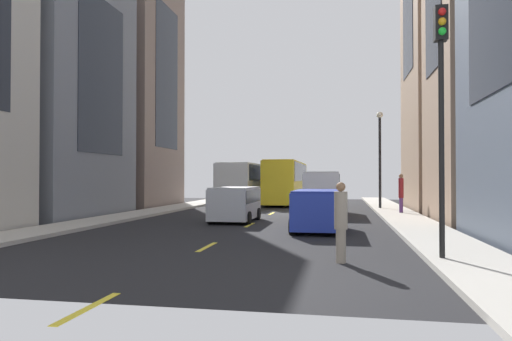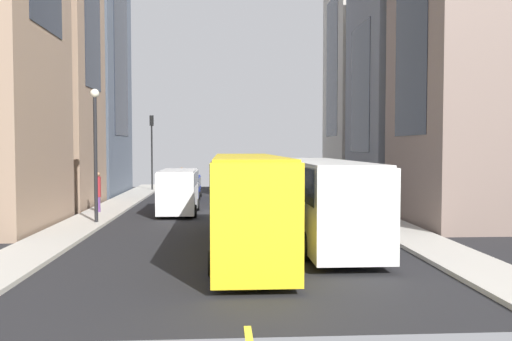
{
  "view_description": "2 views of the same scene",
  "coord_description": "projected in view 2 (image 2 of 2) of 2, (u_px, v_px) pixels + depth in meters",
  "views": [
    {
      "loc": [
        4.21,
        -28.18,
        2.21
      ],
      "look_at": [
        -1.68,
        3.75,
        2.74
      ],
      "focal_mm": 32.27,
      "sensor_mm": 36.0,
      "label": 1
    },
    {
      "loc": [
        0.52,
        31.36,
        3.93
      ],
      "look_at": [
        -1.26,
        2.88,
        2.64
      ],
      "focal_mm": 37.06,
      "sensor_mm": 36.0,
      "label": 2
    }
  ],
  "objects": [
    {
      "name": "sidewalk_west",
      "position": [
        357.0,
        210.0,
        31.94
      ],
      "size": [
        2.32,
        44.0,
        0.15
      ],
      "primitive_type": "cube",
      "color": "#B2ADA3",
      "rests_on": "ground"
    },
    {
      "name": "building_west_2",
      "position": [
        473.0,
        27.0,
        26.62
      ],
      "size": [
        6.49,
        8.09,
        19.95
      ],
      "color": "#7A665B",
      "rests_on": "ground"
    },
    {
      "name": "city_bus_white",
      "position": [
        322.0,
        193.0,
        21.83
      ],
      "size": [
        2.81,
        11.87,
        3.35
      ],
      "color": "silver",
      "rests_on": "ground"
    },
    {
      "name": "car_silver_0",
      "position": [
        246.0,
        188.0,
        36.94
      ],
      "size": [
        2.08,
        4.08,
        1.75
      ],
      "color": "#B7BABF",
      "rests_on": "ground"
    },
    {
      "name": "traffic_light_near_corner",
      "position": [
        152.0,
        139.0,
        46.43
      ],
      "size": [
        0.32,
        0.44,
        6.53
      ],
      "color": "black",
      "rests_on": "ground"
    },
    {
      "name": "pedestrian_crossing_mid",
      "position": [
        182.0,
        178.0,
        47.11
      ],
      "size": [
        0.34,
        0.34,
        2.1
      ],
      "rotation": [
        0.0,
        0.0,
        2.82
      ],
      "color": "gray",
      "rests_on": "ground"
    },
    {
      "name": "streetcar_yellow",
      "position": [
        247.0,
        194.0,
        19.99
      ],
      "size": [
        2.7,
        12.73,
        3.59
      ],
      "color": "yellow",
      "rests_on": "ground"
    },
    {
      "name": "pedestrian_crossing_near",
      "position": [
        98.0,
        190.0,
        30.59
      ],
      "size": [
        0.29,
        0.29,
        2.31
      ],
      "rotation": [
        0.0,
        0.0,
        4.65
      ],
      "color": "#593372",
      "rests_on": "ground"
    },
    {
      "name": "sidewalk_east",
      "position": [
        104.0,
        212.0,
        31.0
      ],
      "size": [
        2.32,
        44.0,
        0.15
      ],
      "primitive_type": "cube",
      "color": "#B2ADA3",
      "rests_on": "ground"
    },
    {
      "name": "lane_stripe_0",
      "position": [
        228.0,
        186.0,
        52.41
      ],
      "size": [
        0.16,
        2.0,
        0.01
      ],
      "primitive_type": "cube",
      "color": "yellow",
      "rests_on": "ground"
    },
    {
      "name": "lane_stripe_4",
      "position": [
        235.0,
        231.0,
        24.5
      ],
      "size": [
        0.16,
        2.0,
        0.01
      ],
      "primitive_type": "cube",
      "color": "yellow",
      "rests_on": "ground"
    },
    {
      "name": "building_east_0",
      "position": [
        63.0,
        63.0,
        43.13
      ],
      "size": [
        9.47,
        10.03,
        21.57
      ],
      "color": "#4C5666",
      "rests_on": "ground"
    },
    {
      "name": "car_blue_1",
      "position": [
        187.0,
        185.0,
        40.06
      ],
      "size": [
        2.05,
        4.18,
        1.7
      ],
      "color": "#2338AD",
      "rests_on": "ground"
    },
    {
      "name": "streetlamp_near",
      "position": [
        95.0,
        140.0,
        26.32
      ],
      "size": [
        0.44,
        0.44,
        6.65
      ],
      "color": "black",
      "rests_on": "ground"
    },
    {
      "name": "lane_stripe_5",
      "position": [
        239.0,
        265.0,
        17.52
      ],
      "size": [
        0.16,
        2.0,
        0.01
      ],
      "primitive_type": "cube",
      "color": "yellow",
      "rests_on": "ground"
    },
    {
      "name": "building_west_1",
      "position": [
        408.0,
        89.0,
        36.44
      ],
      "size": [
        6.78,
        8.76,
        15.82
      ],
      "color": "slate",
      "rests_on": "ground"
    },
    {
      "name": "lane_stripe_1",
      "position": [
        229.0,
        192.0,
        45.43
      ],
      "size": [
        0.16,
        2.0,
        0.01
      ],
      "primitive_type": "cube",
      "color": "yellow",
      "rests_on": "ground"
    },
    {
      "name": "lane_stripe_2",
      "position": [
        230.0,
        201.0,
        38.45
      ],
      "size": [
        0.16,
        2.0,
        0.01
      ],
      "primitive_type": "cube",
      "color": "yellow",
      "rests_on": "ground"
    },
    {
      "name": "delivery_van_white",
      "position": [
        179.0,
        188.0,
        30.76
      ],
      "size": [
        2.25,
        5.33,
        2.58
      ],
      "color": "white",
      "rests_on": "ground"
    },
    {
      "name": "ground_plane",
      "position": [
        232.0,
        213.0,
        31.48
      ],
      "size": [
        41.4,
        41.4,
        0.0
      ],
      "primitive_type": "plane",
      "color": "black"
    },
    {
      "name": "lane_stripe_3",
      "position": [
        232.0,
        213.0,
        31.48
      ],
      "size": [
        0.16,
        2.0,
        0.01
      ],
      "primitive_type": "cube",
      "color": "yellow",
      "rests_on": "ground"
    },
    {
      "name": "building_west_0",
      "position": [
        367.0,
        68.0,
        45.81
      ],
      "size": [
        6.22,
        8.32,
        21.57
      ],
      "color": "#B7B2A8",
      "rests_on": "ground"
    }
  ]
}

